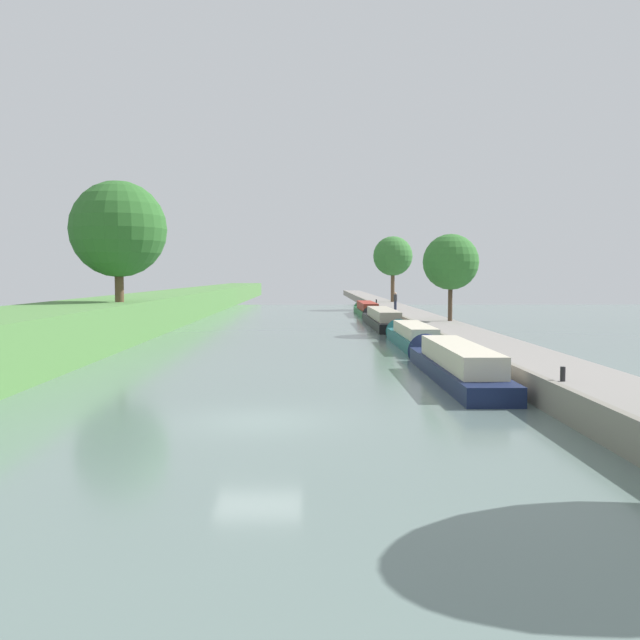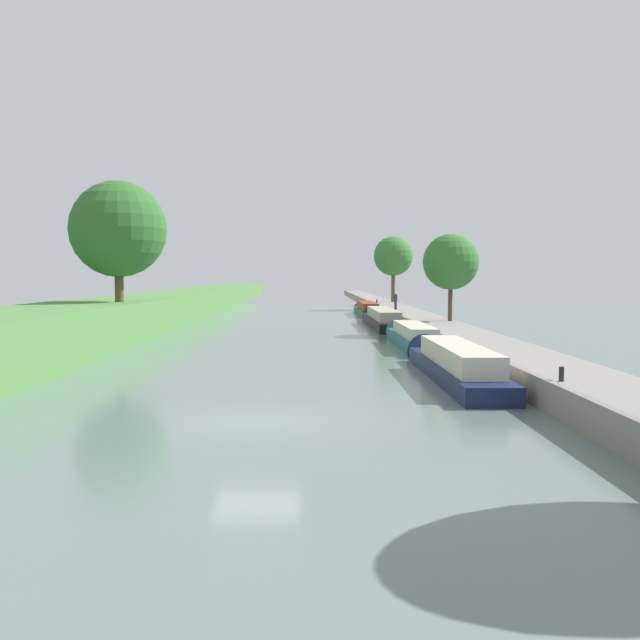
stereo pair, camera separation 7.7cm
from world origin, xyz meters
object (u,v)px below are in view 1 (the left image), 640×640
Objects in this scene: narrowboat_black at (381,319)px; mooring_bollard_far at (376,301)px; narrowboat_green at (366,309)px; narrowboat_navy at (453,363)px; person_walking at (395,300)px; mooring_bollard_near at (563,374)px; narrowboat_teal at (412,336)px.

narrowboat_black reaches higher than mooring_bollard_far.
narrowboat_green is 7.23m from mooring_bollard_far.
narrowboat_navy is 8.18× the size of person_walking.
person_walking reaches higher than mooring_bollard_far.
mooring_bollard_near is at bearing -88.09° from narrowboat_green.
person_walking is at bearing -88.74° from mooring_bollard_far.
mooring_bollard_near reaches higher than narrowboat_green.
mooring_bollard_near is 1.00× the size of mooring_bollard_far.
narrowboat_black is 36.66m from mooring_bollard_near.
narrowboat_black is 16.42m from narrowboat_green.
narrowboat_teal is 7.43× the size of person_walking.
mooring_bollard_far is at bearing 85.50° from narrowboat_black.
narrowboat_black is at bearing 89.90° from narrowboat_navy.
narrowboat_teal is (0.19, 12.88, -0.04)m from narrowboat_navy.
person_walking is 3.69× the size of mooring_bollard_far.
mooring_bollard_far is (0.00, 60.01, 0.00)m from mooring_bollard_near.
mooring_bollard_near and mooring_bollard_far have the same top height.
mooring_bollard_far is (1.76, 6.98, 0.61)m from narrowboat_green.
narrowboat_teal is 24.61m from person_walking.
narrowboat_teal is 0.72× the size of narrowboat_black.
narrowboat_black is at bearing -94.50° from mooring_bollard_far.
narrowboat_green is at bearing -104.18° from mooring_bollard_far.
person_walking is at bearing -75.88° from narrowboat_green.
narrowboat_black is 10.31× the size of person_walking.
mooring_bollard_far is at bearing 90.00° from mooring_bollard_near.
narrowboat_teal is at bearing 89.17° from narrowboat_navy.
narrowboat_green is 33.39× the size of mooring_bollard_far.
mooring_bollard_far is at bearing 87.55° from narrowboat_teal.
narrowboat_teal is at bearing -89.90° from narrowboat_green.
narrowboat_black is at bearing -90.27° from narrowboat_green.
narrowboat_navy is at bearing -90.16° from narrowboat_green.
person_walking reaches higher than mooring_bollard_near.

